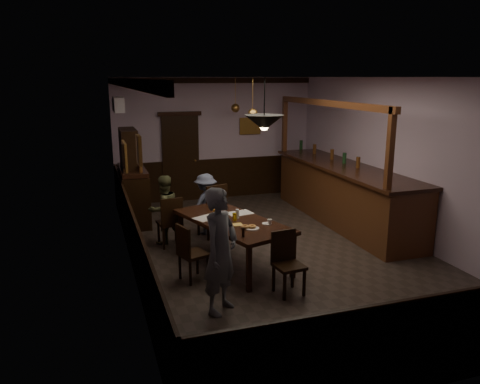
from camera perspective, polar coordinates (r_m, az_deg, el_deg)
name	(u,v)px	position (r m, az deg, el deg)	size (l,w,h in m)	color
room	(277,168)	(8.01, 4.53, 2.98)	(5.01, 8.01, 3.01)	#2D2621
dining_table	(232,223)	(7.62, -0.96, -3.85)	(1.62, 2.40, 0.75)	black
chair_far_left	(170,220)	(8.50, -8.47, -3.38)	(0.45, 0.45, 0.93)	black
chair_far_right	(214,208)	(8.90, -3.24, -2.00)	(0.57, 0.57, 1.05)	black
chair_near	(287,259)	(6.72, 5.70, -8.17)	(0.43, 0.43, 0.90)	black
chair_side	(189,251)	(7.07, -6.21, -7.12)	(0.48, 0.48, 0.88)	black
person_standing	(221,251)	(6.04, -2.38, -7.20)	(0.61, 0.40, 1.67)	#575B63
person_seated_left	(164,209)	(8.70, -9.26, -2.11)	(0.62, 0.48, 1.27)	#525634
person_seated_right	(206,204)	(9.13, -4.20, -1.46)	(0.77, 0.44, 1.20)	slate
newspaper_left	(207,218)	(7.71, -4.02, -3.15)	(0.42, 0.30, 0.01)	silver
newspaper_right	(240,213)	(7.94, -0.05, -2.60)	(0.42, 0.30, 0.01)	silver
napkin	(238,224)	(7.35, -0.30, -3.98)	(0.15, 0.15, 0.00)	#DCB651
saucer	(267,224)	(7.39, 3.29, -3.87)	(0.15, 0.15, 0.01)	white
coffee_cup	(270,222)	(7.35, 3.63, -3.62)	(0.08, 0.08, 0.07)	white
pastry_plate	(252,228)	(7.15, 1.48, -4.45)	(0.22, 0.22, 0.01)	white
pastry_ring_a	(245,227)	(7.14, 0.58, -4.24)	(0.13, 0.13, 0.04)	#C68C47
pastry_ring_b	(252,226)	(7.15, 1.46, -4.21)	(0.13, 0.13, 0.04)	#C68C47
soda_can	(235,217)	(7.55, -0.67, -3.03)	(0.07, 0.07, 0.12)	yellow
beer_glass	(215,215)	(7.50, -3.10, -2.86)	(0.06, 0.06, 0.20)	#BF721E
water_glass	(237,214)	(7.66, -0.32, -2.66)	(0.06, 0.06, 0.15)	silver
pepper_mill	(243,232)	(6.78, 0.39, -4.94)	(0.04, 0.04, 0.14)	black
sideboard	(133,185)	(10.07, -12.96, 0.80)	(0.53, 1.49, 1.97)	black
bar_counter	(343,192)	(10.05, 12.49, -0.06)	(1.06, 4.57, 2.56)	#442712
door_back	(181,159)	(11.57, -7.23, 4.01)	(0.90, 0.06, 2.10)	black
ac_unit	(118,104)	(10.19, -14.63, 10.30)	(0.20, 0.85, 0.30)	white
picture_left_small	(139,150)	(5.75, -12.20, 5.01)	(0.04, 0.28, 0.36)	olive
picture_left_large	(125,156)	(8.18, -13.88, 4.28)	(0.04, 0.62, 0.48)	olive
picture_back	(250,126)	(11.94, 1.24, 8.06)	(0.55, 0.04, 0.42)	olive
pendant_iron	(264,123)	(6.65, 2.96, 8.42)	(0.56, 0.56, 0.73)	black
pendant_brass_mid	(253,114)	(9.36, 1.55, 9.52)	(0.20, 0.20, 0.81)	#BF8C3F
pendant_brass_far	(235,108)	(11.09, -0.57, 10.19)	(0.20, 0.20, 0.81)	#BF8C3F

